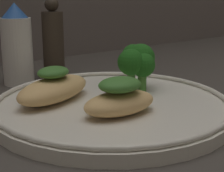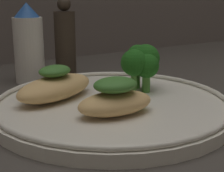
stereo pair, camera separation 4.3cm
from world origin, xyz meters
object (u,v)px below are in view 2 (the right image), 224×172
(pepper_grinder, at_px, (65,41))
(broccoli_bunch, at_px, (141,62))
(sauce_bottle, at_px, (29,45))
(plate, at_px, (112,104))

(pepper_grinder, bearing_deg, broccoli_bunch, -82.01)
(broccoli_bunch, height_order, sauce_bottle, sauce_bottle)
(plate, xyz_separation_m, broccoli_bunch, (0.06, 0.02, 0.05))
(broccoli_bunch, distance_m, sauce_bottle, 0.21)
(sauce_bottle, bearing_deg, pepper_grinder, 0.00)
(sauce_bottle, bearing_deg, broccoli_bunch, -63.49)
(broccoli_bunch, xyz_separation_m, pepper_grinder, (-0.03, 0.19, 0.01))
(sauce_bottle, distance_m, pepper_grinder, 0.07)
(plate, relative_size, broccoli_bunch, 4.64)
(broccoli_bunch, bearing_deg, plate, -161.58)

